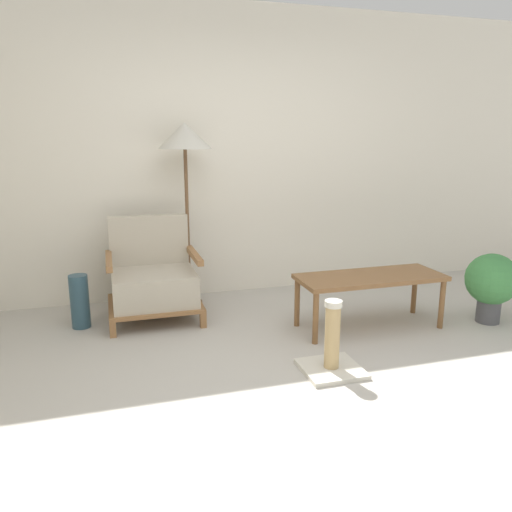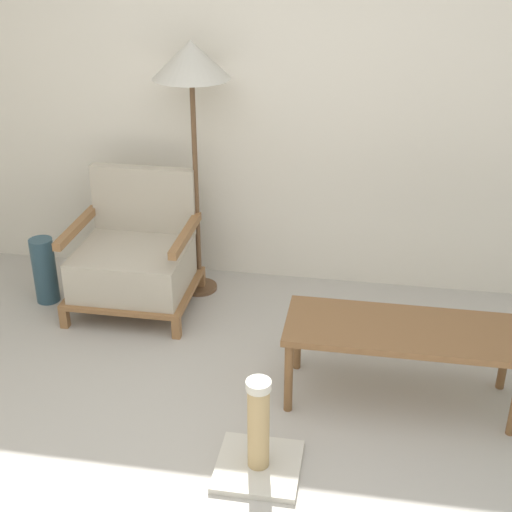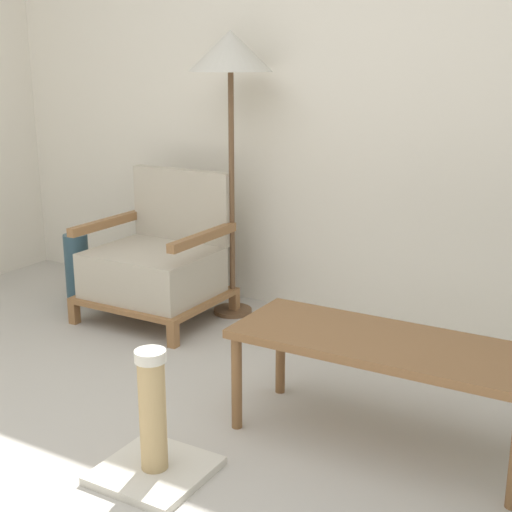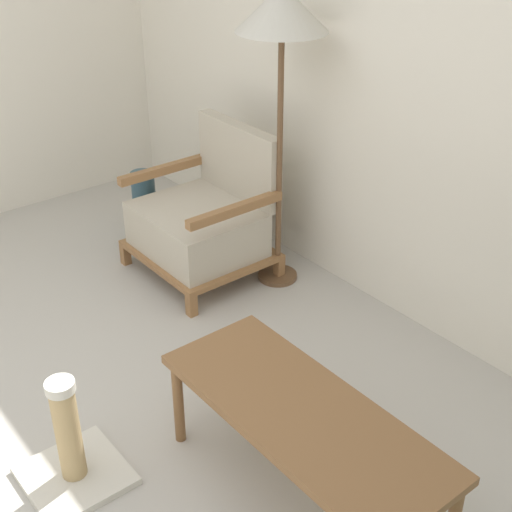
% 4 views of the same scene
% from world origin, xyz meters
% --- Properties ---
extents(ground_plane, '(14.00, 14.00, 0.00)m').
position_xyz_m(ground_plane, '(0.00, 0.00, 0.00)').
color(ground_plane, '#B7B2A8').
extents(wall_back, '(8.00, 0.06, 2.70)m').
position_xyz_m(wall_back, '(0.00, 2.29, 1.35)').
color(wall_back, silver).
rests_on(wall_back, ground_plane).
extents(armchair, '(0.76, 0.67, 0.85)m').
position_xyz_m(armchair, '(-0.84, 1.71, 0.33)').
color(armchair, olive).
rests_on(armchair, ground_plane).
extents(floor_lamp, '(0.47, 0.47, 1.63)m').
position_xyz_m(floor_lamp, '(-0.49, 1.97, 1.46)').
color(floor_lamp, brown).
rests_on(floor_lamp, ground_plane).
extents(coffee_table, '(1.18, 0.46, 0.44)m').
position_xyz_m(coffee_table, '(0.81, 0.99, 0.39)').
color(coffee_table, brown).
rests_on(coffee_table, ground_plane).
extents(vase, '(0.15, 0.15, 0.44)m').
position_xyz_m(vase, '(-1.43, 1.66, 0.22)').
color(vase, '#2D4C5B').
rests_on(vase, ground_plane).
extents(scratching_post, '(0.38, 0.38, 0.49)m').
position_xyz_m(scratching_post, '(0.18, 0.35, 0.14)').
color(scratching_post, beige).
rests_on(scratching_post, ground_plane).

